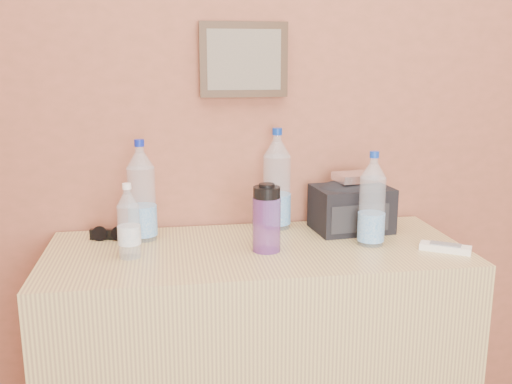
{
  "coord_description": "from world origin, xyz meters",
  "views": [
    {
      "loc": [
        -0.44,
        0.01,
        1.4
      ],
      "look_at": [
        -0.17,
        1.71,
        1.0
      ],
      "focal_mm": 40.0,
      "sensor_mm": 36.0,
      "label": 1
    }
  ],
  "objects_px": {
    "pet_large_d": "(372,204)",
    "ac_remote": "(445,248)",
    "toiletry_bag": "(351,206)",
    "pet_large_c": "(277,184)",
    "pet_large_b": "(142,196)",
    "pet_small": "(129,225)",
    "nalgene_bottle": "(267,218)",
    "dresser": "(256,365)",
    "sunglasses": "(110,234)",
    "foil_packet": "(355,177)"
  },
  "relations": [
    {
      "from": "foil_packet",
      "to": "pet_large_d",
      "type": "bearing_deg",
      "value": -88.18
    },
    {
      "from": "pet_large_c",
      "to": "pet_large_d",
      "type": "xyz_separation_m",
      "value": [
        0.26,
        -0.24,
        -0.02
      ]
    },
    {
      "from": "sunglasses",
      "to": "ac_remote",
      "type": "distance_m",
      "value": 1.08
    },
    {
      "from": "pet_large_d",
      "to": "toiletry_bag",
      "type": "bearing_deg",
      "value": 94.36
    },
    {
      "from": "pet_large_d",
      "to": "foil_packet",
      "type": "bearing_deg",
      "value": 91.82
    },
    {
      "from": "nalgene_bottle",
      "to": "toiletry_bag",
      "type": "distance_m",
      "value": 0.37
    },
    {
      "from": "toiletry_bag",
      "to": "foil_packet",
      "type": "bearing_deg",
      "value": -5.78
    },
    {
      "from": "pet_large_b",
      "to": "ac_remote",
      "type": "xyz_separation_m",
      "value": [
        0.93,
        -0.27,
        -0.14
      ]
    },
    {
      "from": "toiletry_bag",
      "to": "pet_large_c",
      "type": "bearing_deg",
      "value": 157.88
    },
    {
      "from": "sunglasses",
      "to": "toiletry_bag",
      "type": "bearing_deg",
      "value": 7.38
    },
    {
      "from": "dresser",
      "to": "pet_small",
      "type": "bearing_deg",
      "value": -176.11
    },
    {
      "from": "pet_large_d",
      "to": "ac_remote",
      "type": "xyz_separation_m",
      "value": [
        0.21,
        -0.1,
        -0.12
      ]
    },
    {
      "from": "ac_remote",
      "to": "toiletry_bag",
      "type": "xyz_separation_m",
      "value": [
        -0.22,
        0.27,
        0.08
      ]
    },
    {
      "from": "pet_large_c",
      "to": "pet_large_b",
      "type": "bearing_deg",
      "value": -172.07
    },
    {
      "from": "toiletry_bag",
      "to": "foil_packet",
      "type": "distance_m",
      "value": 0.1
    },
    {
      "from": "foil_packet",
      "to": "pet_large_b",
      "type": "bearing_deg",
      "value": 179.29
    },
    {
      "from": "pet_small",
      "to": "pet_large_b",
      "type": "bearing_deg",
      "value": 79.11
    },
    {
      "from": "pet_large_d",
      "to": "toiletry_bag",
      "type": "height_order",
      "value": "pet_large_d"
    },
    {
      "from": "pet_large_c",
      "to": "ac_remote",
      "type": "bearing_deg",
      "value": -35.86
    },
    {
      "from": "pet_large_c",
      "to": "pet_small",
      "type": "bearing_deg",
      "value": -154.2
    },
    {
      "from": "sunglasses",
      "to": "foil_packet",
      "type": "bearing_deg",
      "value": 7.39
    },
    {
      "from": "pet_small",
      "to": "nalgene_bottle",
      "type": "xyz_separation_m",
      "value": [
        0.42,
        -0.01,
        0.01
      ]
    },
    {
      "from": "dresser",
      "to": "foil_packet",
      "type": "distance_m",
      "value": 0.71
    },
    {
      "from": "nalgene_bottle",
      "to": "foil_packet",
      "type": "bearing_deg",
      "value": 27.13
    },
    {
      "from": "pet_large_d",
      "to": "ac_remote",
      "type": "bearing_deg",
      "value": -26.45
    },
    {
      "from": "pet_large_b",
      "to": "foil_packet",
      "type": "distance_m",
      "value": 0.72
    },
    {
      "from": "pet_small",
      "to": "pet_large_d",
      "type": "bearing_deg",
      "value": 0.28
    },
    {
      "from": "nalgene_bottle",
      "to": "toiletry_bag",
      "type": "bearing_deg",
      "value": 27.64
    },
    {
      "from": "nalgene_bottle",
      "to": "ac_remote",
      "type": "height_order",
      "value": "nalgene_bottle"
    },
    {
      "from": "nalgene_bottle",
      "to": "ac_remote",
      "type": "relative_size",
      "value": 1.4
    },
    {
      "from": "dresser",
      "to": "ac_remote",
      "type": "xyz_separation_m",
      "value": [
        0.57,
        -0.13,
        0.42
      ]
    },
    {
      "from": "nalgene_bottle",
      "to": "toiletry_bag",
      "type": "xyz_separation_m",
      "value": [
        0.33,
        0.17,
        -0.02
      ]
    },
    {
      "from": "dresser",
      "to": "pet_large_d",
      "type": "distance_m",
      "value": 0.66
    },
    {
      "from": "pet_large_c",
      "to": "nalgene_bottle",
      "type": "distance_m",
      "value": 0.26
    },
    {
      "from": "pet_large_c",
      "to": "nalgene_bottle",
      "type": "xyz_separation_m",
      "value": [
        -0.08,
        -0.25,
        -0.05
      ]
    },
    {
      "from": "pet_large_b",
      "to": "ac_remote",
      "type": "distance_m",
      "value": 0.98
    },
    {
      "from": "sunglasses",
      "to": "toiletry_bag",
      "type": "height_order",
      "value": "toiletry_bag"
    },
    {
      "from": "pet_large_c",
      "to": "foil_packet",
      "type": "distance_m",
      "value": 0.27
    },
    {
      "from": "pet_large_d",
      "to": "ac_remote",
      "type": "distance_m",
      "value": 0.26
    },
    {
      "from": "pet_small",
      "to": "toiletry_bag",
      "type": "relative_size",
      "value": 0.88
    },
    {
      "from": "pet_large_d",
      "to": "nalgene_bottle",
      "type": "height_order",
      "value": "pet_large_d"
    },
    {
      "from": "sunglasses",
      "to": "ac_remote",
      "type": "height_order",
      "value": "sunglasses"
    },
    {
      "from": "pet_large_d",
      "to": "sunglasses",
      "type": "distance_m",
      "value": 0.86
    },
    {
      "from": "sunglasses",
      "to": "foil_packet",
      "type": "relative_size",
      "value": 1.06
    },
    {
      "from": "pet_large_c",
      "to": "sunglasses",
      "type": "relative_size",
      "value": 2.63
    },
    {
      "from": "pet_large_b",
      "to": "pet_small",
      "type": "bearing_deg",
      "value": -100.89
    },
    {
      "from": "pet_large_b",
      "to": "nalgene_bottle",
      "type": "height_order",
      "value": "pet_large_b"
    },
    {
      "from": "toiletry_bag",
      "to": "pet_large_b",
      "type": "bearing_deg",
      "value": 173.51
    },
    {
      "from": "pet_large_c",
      "to": "nalgene_bottle",
      "type": "height_order",
      "value": "pet_large_c"
    },
    {
      "from": "pet_large_c",
      "to": "toiletry_bag",
      "type": "bearing_deg",
      "value": -16.34
    }
  ]
}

